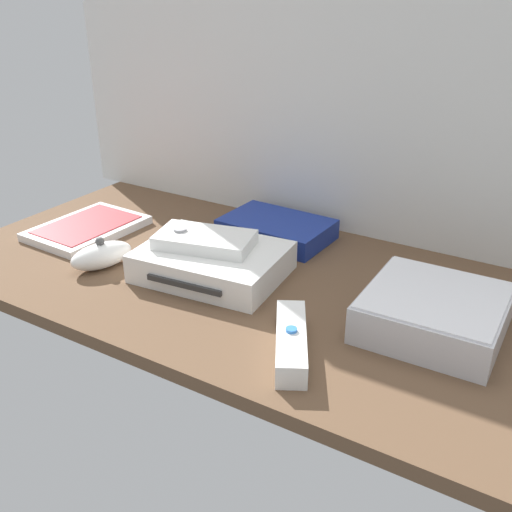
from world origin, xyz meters
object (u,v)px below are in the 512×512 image
at_px(mini_computer, 434,312).
at_px(remote_nunchuk, 102,255).
at_px(network_router, 277,229).
at_px(game_console, 213,262).
at_px(remote_wand, 291,342).
at_px(remote_classic_pad, 205,240).
at_px(game_case, 89,227).

distance_m(mini_computer, remote_nunchuk, 0.50).
xyz_separation_m(mini_computer, remote_nunchuk, (-0.49, -0.09, -0.01)).
bearing_deg(network_router, mini_computer, -23.12).
height_order(mini_computer, remote_nunchuk, mini_computer).
relative_size(mini_computer, network_router, 0.94).
bearing_deg(mini_computer, game_console, -176.12).
bearing_deg(remote_wand, mini_computer, 18.21).
relative_size(mini_computer, remote_wand, 1.18).
bearing_deg(remote_wand, remote_nunchuk, 143.35).
distance_m(network_router, remote_classic_pad, 0.18).
relative_size(game_console, remote_wand, 1.53).
bearing_deg(remote_wand, remote_classic_pad, 121.80).
height_order(network_router, remote_wand, same).
bearing_deg(game_console, mini_computer, -1.84).
bearing_deg(network_router, game_case, -151.45).
distance_m(remote_nunchuk, remote_classic_pad, 0.17).
distance_m(game_case, remote_nunchuk, 0.15).
relative_size(game_console, remote_nunchuk, 2.06).
bearing_deg(remote_nunchuk, mini_computer, 30.09).
bearing_deg(game_case, game_console, -2.29).
xyz_separation_m(network_router, remote_classic_pad, (-0.03, -0.17, 0.04)).
bearing_deg(game_case, remote_nunchuk, -34.13).
bearing_deg(game_console, game_case, 169.72).
height_order(network_router, remote_nunchuk, remote_nunchuk).
distance_m(mini_computer, network_router, 0.35).
bearing_deg(remote_classic_pad, game_console, -22.49).
xyz_separation_m(game_case, remote_wand, (0.49, -0.14, 0.01)).
distance_m(remote_wand, remote_classic_pad, 0.25).
relative_size(game_case, remote_wand, 1.33).
height_order(game_console, remote_wand, game_console).
distance_m(game_console, network_router, 0.17).
height_order(mini_computer, network_router, mini_computer).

